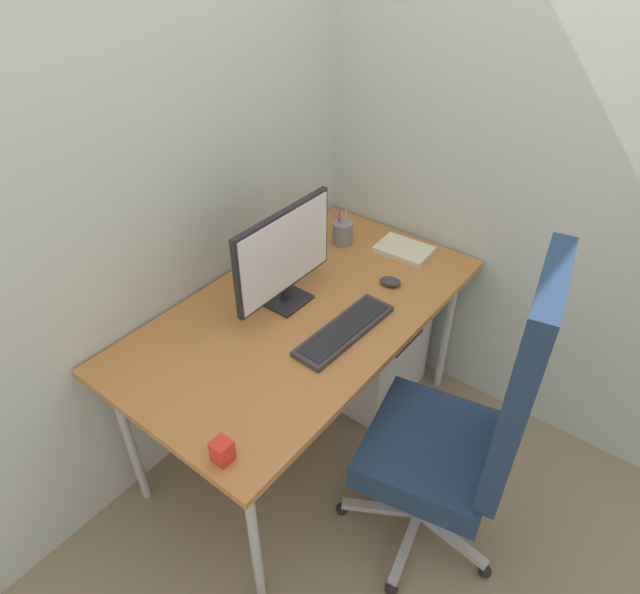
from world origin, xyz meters
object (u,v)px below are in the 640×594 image
at_px(pen_holder, 343,233).
at_px(notebook, 404,250).
at_px(filing_cabinet, 367,341).
at_px(mouse, 390,282).
at_px(keyboard, 345,330).
at_px(monitor, 284,255).
at_px(desk_clamp_accessory, 222,451).
at_px(office_chair, 468,426).

relative_size(pen_holder, notebook, 0.76).
bearing_deg(pen_holder, filing_cabinet, -104.78).
distance_m(mouse, notebook, 0.27).
distance_m(keyboard, pen_holder, 0.64).
height_order(pen_holder, notebook, pen_holder).
xyz_separation_m(monitor, mouse, (0.35, -0.27, -0.20)).
bearing_deg(pen_holder, desk_clamp_accessory, -159.87).
relative_size(notebook, desk_clamp_accessory, 3.21).
relative_size(office_chair, notebook, 5.47).
xyz_separation_m(filing_cabinet, desk_clamp_accessory, (-1.13, -0.23, 0.50)).
xyz_separation_m(filing_cabinet, monitor, (-0.45, 0.12, 0.68)).
bearing_deg(office_chair, mouse, 54.64).
relative_size(filing_cabinet, mouse, 6.56).
height_order(filing_cabinet, notebook, notebook).
distance_m(filing_cabinet, monitor, 0.83).
xyz_separation_m(pen_holder, desk_clamp_accessory, (-1.19, -0.43, -0.02)).
relative_size(filing_cabinet, desk_clamp_accessory, 7.85).
distance_m(office_chair, notebook, 0.93).
height_order(keyboard, notebook, notebook).
relative_size(monitor, desk_clamp_accessory, 6.82).
height_order(filing_cabinet, monitor, monitor).
height_order(monitor, pen_holder, monitor).
xyz_separation_m(keyboard, pen_holder, (0.51, 0.38, 0.04)).
bearing_deg(mouse, desk_clamp_accessory, 167.47).
xyz_separation_m(keyboard, desk_clamp_accessory, (-0.67, -0.05, 0.03)).
distance_m(monitor, mouse, 0.49).
bearing_deg(keyboard, office_chair, -93.92).
distance_m(office_chair, desk_clamp_accessory, 0.81).
relative_size(keyboard, desk_clamp_accessory, 6.15).
bearing_deg(monitor, office_chair, -93.21).
relative_size(monitor, pen_holder, 2.80).
xyz_separation_m(office_chair, filing_cabinet, (0.49, 0.72, -0.36)).
bearing_deg(office_chair, pen_holder, 59.20).
height_order(monitor, desk_clamp_accessory, monitor).
xyz_separation_m(mouse, notebook, (0.25, 0.09, -0.00)).
xyz_separation_m(keyboard, mouse, (0.36, 0.03, 0.00)).
relative_size(mouse, pen_holder, 0.49).
relative_size(keyboard, pen_holder, 2.53).
distance_m(keyboard, desk_clamp_accessory, 0.68).
bearing_deg(desk_clamp_accessory, pen_holder, 20.13).
distance_m(filing_cabinet, mouse, 0.51).
relative_size(keyboard, mouse, 5.14).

